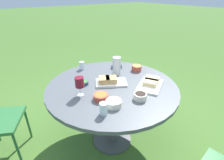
% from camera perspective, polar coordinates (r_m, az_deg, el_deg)
% --- Properties ---
extents(ground_plane, '(40.00, 40.00, 0.00)m').
position_cam_1_polar(ground_plane, '(2.29, 0.00, -18.79)').
color(ground_plane, '#446B2B').
extents(dining_table, '(1.35, 1.35, 0.77)m').
position_cam_1_polar(dining_table, '(1.87, 0.00, -4.31)').
color(dining_table, '#4C4C51').
rests_on(dining_table, ground_plane).
extents(water_pitcher, '(0.10, 0.09, 0.21)m').
position_cam_1_polar(water_pitcher, '(2.02, 1.51, 4.67)').
color(water_pitcher, silver).
rests_on(water_pitcher, dining_table).
extents(wine_glass, '(0.08, 0.08, 0.19)m').
position_cam_1_polar(wine_glass, '(1.61, -10.57, -0.87)').
color(wine_glass, silver).
rests_on(wine_glass, dining_table).
extents(platter_bread_main, '(0.37, 0.33, 0.07)m').
position_cam_1_polar(platter_bread_main, '(1.83, -0.89, -0.35)').
color(platter_bread_main, white).
rests_on(platter_bread_main, dining_table).
extents(platter_charcuterie, '(0.40, 0.35, 0.06)m').
position_cam_1_polar(platter_charcuterie, '(1.85, 12.53, -0.99)').
color(platter_charcuterie, white).
rests_on(platter_charcuterie, dining_table).
extents(bowl_fries, '(0.12, 0.12, 0.07)m').
position_cam_1_polar(bowl_fries, '(2.15, 8.04, 3.97)').
color(bowl_fries, '#B74733').
rests_on(bowl_fries, dining_table).
extents(bowl_salad, '(0.10, 0.10, 0.04)m').
position_cam_1_polar(bowl_salad, '(1.85, -9.22, -0.83)').
color(bowl_salad, '#334256').
rests_on(bowl_salad, dining_table).
extents(bowl_olives, '(0.12, 0.12, 0.06)m').
position_cam_1_polar(bowl_olives, '(1.60, 9.21, -5.16)').
color(bowl_olives, beige).
rests_on(bowl_olives, dining_table).
extents(bowl_dip_red, '(0.13, 0.13, 0.04)m').
position_cam_1_polar(bowl_dip_red, '(2.22, 1.51, 4.63)').
color(bowl_dip_red, '#334256').
rests_on(bowl_dip_red, dining_table).
extents(bowl_dip_cream, '(0.14, 0.14, 0.06)m').
position_cam_1_polar(bowl_dip_cream, '(1.49, 0.56, -7.48)').
color(bowl_dip_cream, beige).
rests_on(bowl_dip_cream, dining_table).
extents(bowl_roasted_veg, '(0.14, 0.14, 0.05)m').
position_cam_1_polar(bowl_roasted_veg, '(1.58, -3.66, -5.38)').
color(bowl_roasted_veg, '#B74733').
rests_on(bowl_roasted_veg, dining_table).
extents(cup_water_near, '(0.06, 0.06, 0.10)m').
position_cam_1_polar(cup_water_near, '(1.39, -2.81, -9.35)').
color(cup_water_near, silver).
rests_on(cup_water_near, dining_table).
extents(cup_water_far, '(0.06, 0.06, 0.10)m').
position_cam_1_polar(cup_water_far, '(2.20, -9.77, 4.68)').
color(cup_water_far, silver).
rests_on(cup_water_far, dining_table).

